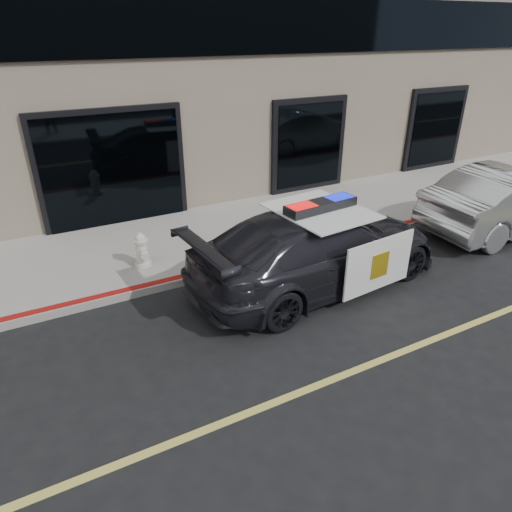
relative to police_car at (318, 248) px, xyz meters
name	(u,v)px	position (x,y,z in m)	size (l,w,h in m)	color
ground	(311,388)	(-1.72, -2.39, -0.75)	(120.00, 120.00, 0.00)	black
sidewalk_n	(182,242)	(-1.72, 2.86, -0.68)	(60.00, 3.50, 0.15)	gray
police_car	(318,248)	(0.00, 0.00, 0.00)	(3.05, 5.53, 1.68)	black
fire_hydrant	(142,250)	(-2.85, 1.99, -0.27)	(0.32, 0.45, 0.71)	silver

